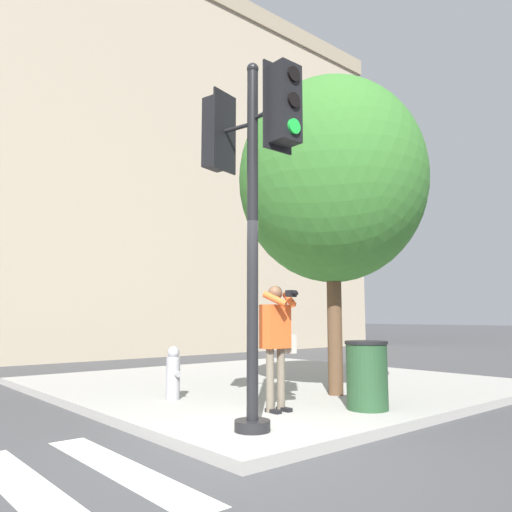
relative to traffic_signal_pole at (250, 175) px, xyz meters
The scene contains 8 objects.
ground_plane 3.08m from the traffic_signal_pole, 130.32° to the right, with size 160.00×160.00×0.00m, color #424244.
sidewalk_corner 5.41m from the traffic_signal_pole, 44.54° to the left, with size 8.00×8.00×0.13m.
traffic_signal_pole is the anchor object (origin of this frame).
person_photographer 2.28m from the traffic_signal_pole, 32.88° to the left, with size 0.58×0.54×1.69m.
street_tree 3.04m from the traffic_signal_pole, 21.74° to the left, with size 3.19×3.19×5.35m.
fire_hydrant 3.53m from the traffic_signal_pole, 78.58° to the left, with size 0.21×0.27×0.81m.
trash_bin 3.22m from the traffic_signal_pole, ahead, with size 0.59×0.59×0.93m.
building_right 19.99m from the traffic_signal_pole, 65.59° to the left, with size 17.75×13.53×14.94m.
Camera 1 is at (-3.38, -4.03, 1.39)m, focal length 35.00 mm.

